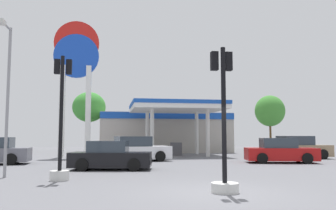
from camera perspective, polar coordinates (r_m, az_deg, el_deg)
ground_plane at (r=10.46m, az=8.08°, el=-14.12°), size 90.00×90.00×0.00m
gas_station at (r=35.10m, az=-0.43°, el=-4.28°), size 12.96×12.91×4.44m
station_pole_sign at (r=28.55m, az=-14.95°, el=5.36°), size 3.54×0.56×10.87m
car_0 at (r=22.90m, az=-5.51°, el=-7.40°), size 4.83×2.84×1.62m
car_1 at (r=27.12m, az=20.54°, el=-6.72°), size 4.63×2.15×1.65m
car_3 at (r=22.62m, az=18.05°, el=-7.32°), size 4.53×2.64×1.52m
car_4 at (r=17.36m, az=-9.46°, el=-8.40°), size 4.15×2.30×1.41m
traffic_signal_0 at (r=13.57m, az=-17.31°, el=-5.01°), size 0.70×0.71×4.68m
traffic_signal_2 at (r=10.34m, az=9.20°, el=-6.24°), size 0.80×0.80×4.29m
tree_1 at (r=38.04m, az=-12.91°, el=-0.38°), size 3.52×3.52×6.37m
tree_2 at (r=40.20m, az=4.42°, el=-1.83°), size 3.78×3.78×5.94m
tree_3 at (r=44.28m, az=16.48°, el=-0.95°), size 3.64×3.64×6.65m
corner_streetlamp at (r=15.23m, az=-25.12°, el=3.19°), size 0.24×1.48×6.09m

